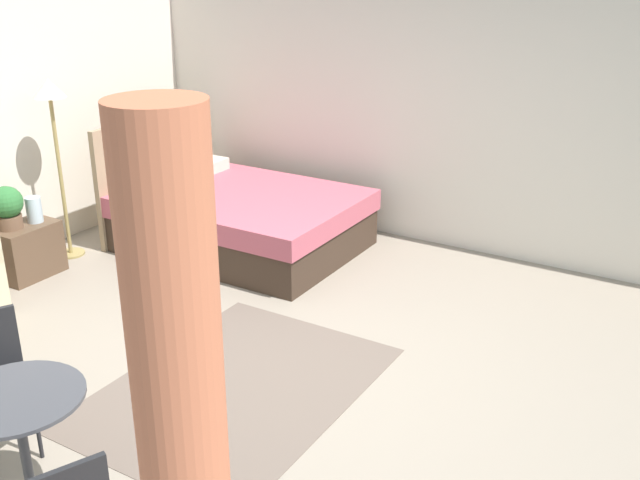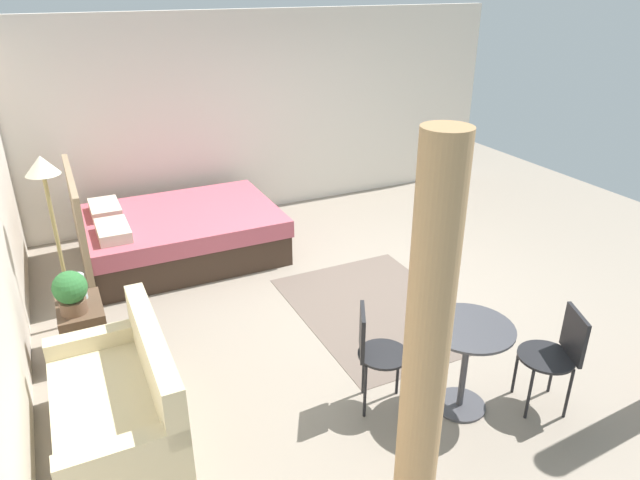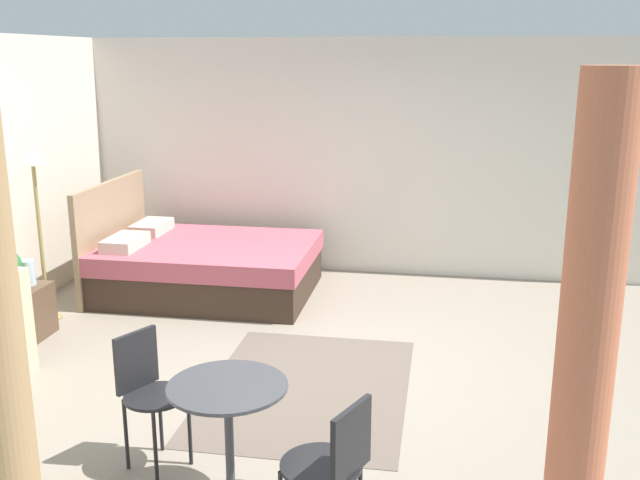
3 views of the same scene
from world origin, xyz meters
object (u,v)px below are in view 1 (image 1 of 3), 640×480
(potted_plant, at_px, (7,206))
(floor_lamp, at_px, (52,113))
(bed, at_px, (237,216))
(nightstand, at_px, (27,251))
(balcony_table, at_px, (22,434))
(vase, at_px, (34,210))

(potted_plant, xyz_separation_m, floor_lamp, (0.62, 0.03, 0.69))
(bed, height_order, nightstand, bed)
(balcony_table, bearing_deg, bed, 21.15)
(bed, bearing_deg, potted_plant, 143.57)
(bed, xyz_separation_m, balcony_table, (-3.55, -1.38, 0.21))
(bed, bearing_deg, nightstand, 142.76)
(nightstand, relative_size, floor_lamp, 0.33)
(potted_plant, xyz_separation_m, balcony_table, (-1.92, -2.58, -0.17))
(bed, xyz_separation_m, floor_lamp, (-1.01, 1.24, 1.07))
(bed, relative_size, potted_plant, 5.88)
(vase, bearing_deg, bed, -39.05)
(potted_plant, height_order, balcony_table, potted_plant)
(potted_plant, relative_size, floor_lamp, 0.23)
(nightstand, relative_size, potted_plant, 1.45)
(nightstand, distance_m, balcony_table, 3.26)
(floor_lamp, distance_m, balcony_table, 3.75)
(nightstand, xyz_separation_m, floor_lamp, (0.52, 0.07, 1.13))
(bed, distance_m, floor_lamp, 1.92)
(nightstand, distance_m, potted_plant, 0.45)
(vase, distance_m, floor_lamp, 0.88)
(floor_lamp, relative_size, balcony_table, 2.29)
(nightstand, relative_size, vase, 2.39)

